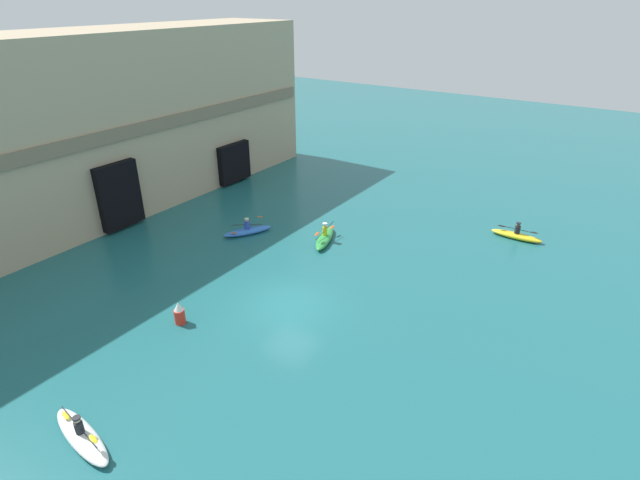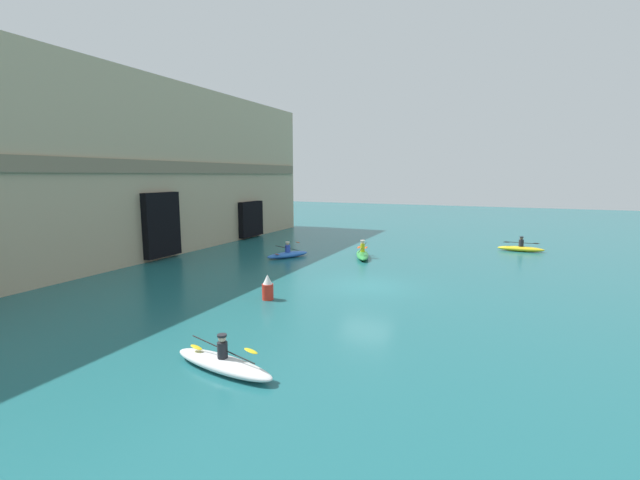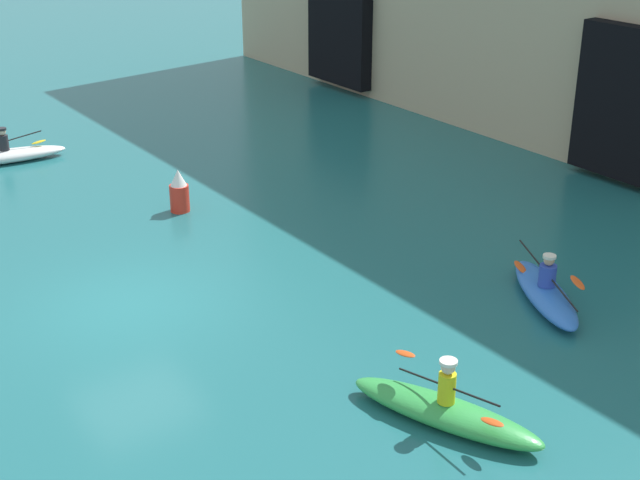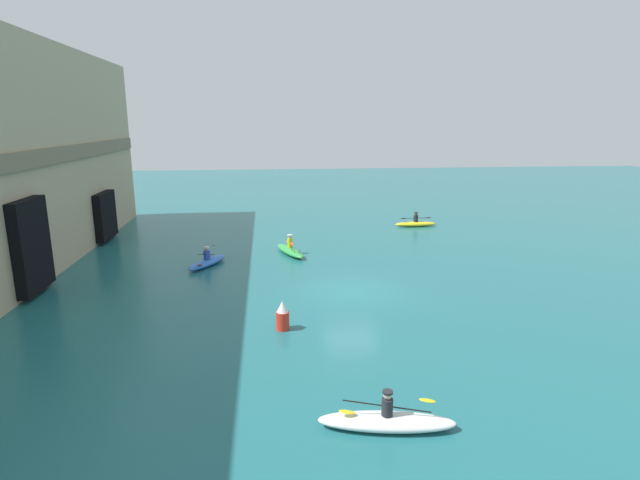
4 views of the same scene
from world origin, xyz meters
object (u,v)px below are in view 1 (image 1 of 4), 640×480
(kayak_white, at_px, (82,436))
(kayak_yellow, at_px, (516,235))
(kayak_green, at_px, (325,237))
(kayak_blue, at_px, (248,231))
(marker_buoy, at_px, (179,313))

(kayak_white, bearing_deg, kayak_yellow, -99.45)
(kayak_green, bearing_deg, kayak_blue, 92.21)
(kayak_blue, height_order, kayak_green, kayak_green)
(kayak_blue, distance_m, kayak_green, 5.00)
(kayak_yellow, distance_m, marker_buoy, 20.74)
(kayak_blue, bearing_deg, marker_buoy, -127.41)
(marker_buoy, bearing_deg, kayak_white, -159.71)
(kayak_green, distance_m, kayak_white, 17.53)
(kayak_blue, xyz_separation_m, marker_buoy, (-8.97, -3.78, 0.29))
(kayak_blue, bearing_deg, kayak_green, -37.57)
(kayak_blue, bearing_deg, kayak_yellow, -28.51)
(kayak_green, bearing_deg, marker_buoy, 155.16)
(kayak_white, xyz_separation_m, marker_buoy, (6.56, 2.43, 0.30))
(kayak_blue, height_order, kayak_yellow, kayak_yellow)
(marker_buoy, bearing_deg, kayak_blue, 22.85)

